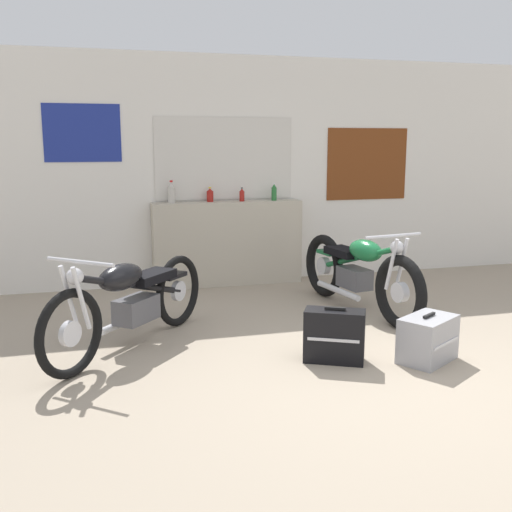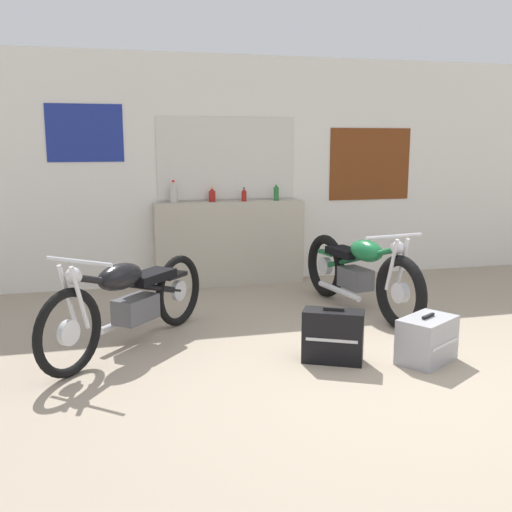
{
  "view_description": "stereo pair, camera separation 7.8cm",
  "coord_description": "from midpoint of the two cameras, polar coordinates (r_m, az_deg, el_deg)",
  "views": [
    {
      "loc": [
        -2.17,
        -3.8,
        1.75
      ],
      "look_at": [
        -0.7,
        1.54,
        0.7
      ],
      "focal_mm": 42.0,
      "sensor_mm": 36.0,
      "label": 1
    },
    {
      "loc": [
        -2.09,
        -3.82,
        1.75
      ],
      "look_at": [
        -0.7,
        1.54,
        0.7
      ],
      "focal_mm": 42.0,
      "sensor_mm": 36.0,
      "label": 2
    }
  ],
  "objects": [
    {
      "name": "ground_plane",
      "position": [
        4.7,
        13.86,
        -11.45
      ],
      "size": [
        24.0,
        24.0,
        0.0
      ],
      "primitive_type": "plane",
      "color": "gray"
    },
    {
      "name": "motorcycle_black",
      "position": [
        5.25,
        -11.49,
        -4.05
      ],
      "size": [
        1.48,
        1.66,
        0.88
      ],
      "color": "black",
      "rests_on": "ground_plane"
    },
    {
      "name": "bottle_left_center",
      "position": [
        7.37,
        -3.9,
        5.8
      ],
      "size": [
        0.08,
        0.08,
        0.18
      ],
      "color": "maroon",
      "rests_on": "sill_counter"
    },
    {
      "name": "sill_counter",
      "position": [
        7.45,
        -2.2,
        1.22
      ],
      "size": [
        1.85,
        0.28,
        1.04
      ],
      "color": "#B7AD99",
      "rests_on": "ground_plane"
    },
    {
      "name": "bottle_right_center",
      "position": [
        7.52,
        2.24,
        6.06
      ],
      "size": [
        0.07,
        0.07,
        0.22
      ],
      "color": "#23662D",
      "rests_on": "sill_counter"
    },
    {
      "name": "bottle_leftmost",
      "position": [
        7.28,
        -7.55,
        5.98
      ],
      "size": [
        0.09,
        0.09,
        0.27
      ],
      "color": "#B7B2A8",
      "rests_on": "sill_counter"
    },
    {
      "name": "hard_case_silver",
      "position": [
        5.08,
        16.4,
        -7.65
      ],
      "size": [
        0.58,
        0.52,
        0.39
      ],
      "color": "#9E9EA3",
      "rests_on": "ground_plane"
    },
    {
      "name": "motorcycle_green",
      "position": [
        6.34,
        10.15,
        -1.5
      ],
      "size": [
        0.67,
        2.08,
        0.89
      ],
      "color": "black",
      "rests_on": "ground_plane"
    },
    {
      "name": "hard_case_black",
      "position": [
        4.91,
        7.8,
        -7.57
      ],
      "size": [
        0.53,
        0.41,
        0.45
      ],
      "color": "black",
      "rests_on": "ground_plane"
    },
    {
      "name": "bottle_center",
      "position": [
        7.41,
        -0.84,
        5.82
      ],
      "size": [
        0.06,
        0.06,
        0.17
      ],
      "color": "maroon",
      "rests_on": "sill_counter"
    },
    {
      "name": "wall_back",
      "position": [
        7.66,
        1.56,
        8.16
      ],
      "size": [
        10.0,
        0.07,
        2.8
      ],
      "color": "silver",
      "rests_on": "ground_plane"
    }
  ]
}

